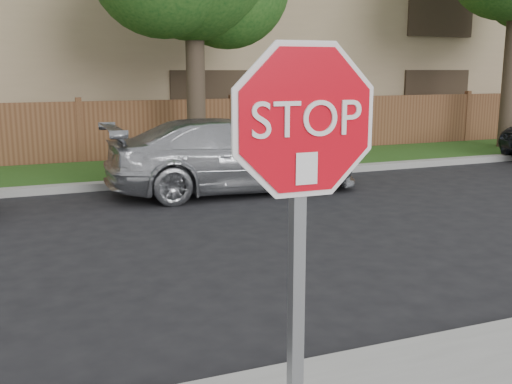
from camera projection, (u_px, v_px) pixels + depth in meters
name	position (u px, v px, depth m)	size (l,w,h in m)	color
ground	(244.00, 383.00, 4.63)	(90.00, 90.00, 0.00)	black
far_curb	(100.00, 186.00, 12.02)	(70.00, 0.30, 0.15)	gray
grass_strip	(90.00, 174.00, 13.52)	(70.00, 3.00, 0.12)	#1E4714
fence	(80.00, 134.00, 14.82)	(70.00, 0.12, 1.60)	brown
apartment_building	(57.00, 33.00, 19.36)	(35.20, 9.20, 7.20)	#A08763
stop_sign	(302.00, 188.00, 2.82)	(1.01, 0.13, 2.55)	gray
sedan_right	(233.00, 155.00, 11.73)	(2.02, 4.96, 1.44)	#AAADB1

